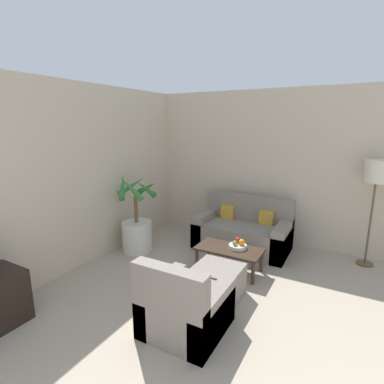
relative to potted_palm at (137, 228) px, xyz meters
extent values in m
cube|color=beige|center=(2.93, 1.58, 0.95)|extent=(8.24, 0.06, 2.70)
cube|color=beige|center=(-0.42, -1.42, 0.95)|extent=(0.06, 7.54, 2.70)
cylinder|color=beige|center=(0.00, 0.00, -0.15)|extent=(0.50, 0.50, 0.51)
cylinder|color=brown|center=(0.00, 0.00, 0.33)|extent=(0.06, 0.06, 0.45)
cone|color=#2D7533|center=(0.22, 0.00, 0.70)|extent=(0.10, 0.49, 0.39)
cone|color=#2D7533|center=(0.07, 0.23, 0.66)|extent=(0.53, 0.26, 0.32)
cone|color=#2D7533|center=(-0.19, 0.13, 0.68)|extent=(0.38, 0.47, 0.35)
cone|color=#2D7533|center=(-0.16, -0.12, 0.73)|extent=(0.35, 0.43, 0.43)
cone|color=#2D7533|center=(0.06, -0.18, 0.73)|extent=(0.46, 0.23, 0.44)
cube|color=gray|center=(1.52, 0.94, -0.19)|extent=(1.57, 0.82, 0.43)
cube|color=gray|center=(1.52, 1.27, 0.25)|extent=(1.57, 0.16, 0.44)
cube|color=gray|center=(0.83, 0.94, -0.13)|extent=(0.20, 0.82, 0.55)
cube|color=gray|center=(2.21, 0.94, -0.13)|extent=(0.20, 0.82, 0.55)
cube|color=gold|center=(1.17, 1.15, 0.15)|extent=(0.24, 0.12, 0.24)
cube|color=gold|center=(1.87, 1.15, 0.15)|extent=(0.24, 0.12, 0.24)
cylinder|color=brown|center=(3.39, 1.29, -0.39)|extent=(0.24, 0.24, 0.03)
cylinder|color=brown|center=(3.39, 1.29, 0.25)|extent=(0.03, 0.03, 1.26)
cylinder|color=beige|center=(3.39, 1.29, 1.05)|extent=(0.36, 0.36, 0.32)
cylinder|color=#38281E|center=(1.21, -0.12, -0.24)|extent=(0.05, 0.05, 0.32)
cylinder|color=#38281E|center=(2.06, -0.12, -0.24)|extent=(0.05, 0.05, 0.32)
cylinder|color=#38281E|center=(1.21, 0.28, -0.24)|extent=(0.05, 0.05, 0.32)
cylinder|color=#38281E|center=(2.06, 0.28, -0.24)|extent=(0.05, 0.05, 0.32)
cube|color=#38281E|center=(1.64, 0.08, -0.06)|extent=(0.94, 0.49, 0.03)
cylinder|color=beige|center=(1.74, 0.14, -0.02)|extent=(0.26, 0.26, 0.05)
sphere|color=red|center=(1.72, 0.21, 0.05)|extent=(0.08, 0.08, 0.08)
sphere|color=olive|center=(1.71, 0.10, 0.04)|extent=(0.07, 0.07, 0.07)
sphere|color=orange|center=(1.80, 0.15, 0.05)|extent=(0.09, 0.09, 0.09)
cube|color=gray|center=(1.73, -1.33, -0.20)|extent=(0.78, 0.79, 0.40)
cube|color=gray|center=(1.73, -1.64, 0.22)|extent=(0.78, 0.16, 0.43)
cube|color=gray|center=(1.42, -1.33, -0.15)|extent=(0.16, 0.79, 0.50)
cube|color=gray|center=(2.04, -1.33, -0.15)|extent=(0.16, 0.79, 0.50)
cube|color=gray|center=(1.77, -0.61, -0.20)|extent=(0.57, 0.54, 0.40)
camera|label=1|loc=(3.12, -3.72, 1.72)|focal=28.00mm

